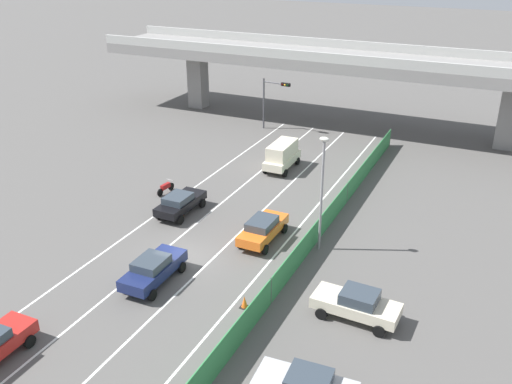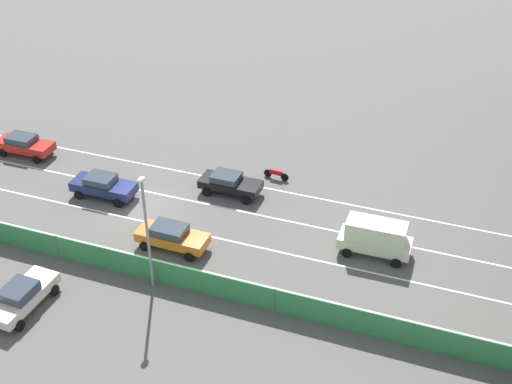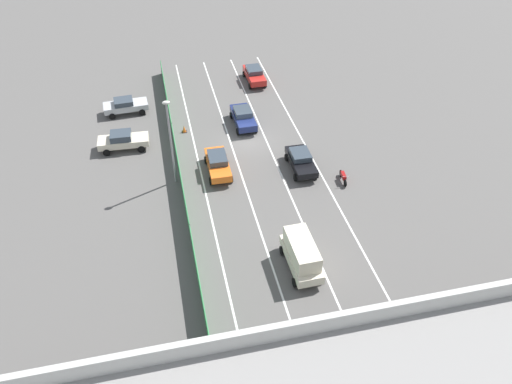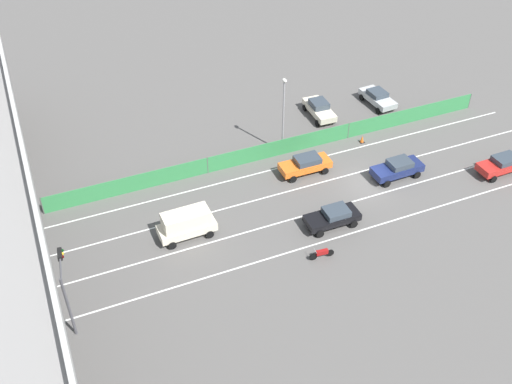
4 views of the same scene
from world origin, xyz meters
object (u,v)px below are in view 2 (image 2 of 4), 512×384
object	(u,v)px
parked_sedan_cream	(22,296)
car_taxi_orange	(172,236)
motorcycle	(276,173)
street_lamp	(146,223)
car_van_cream	(376,237)
car_sedan_black	(230,183)
car_sedan_navy	(103,185)
traffic_cone	(57,239)
car_sedan_red	(24,144)

from	to	relation	value
parked_sedan_cream	car_taxi_orange	bearing A→B (deg)	145.26
motorcycle	street_lamp	distance (m)	14.54
car_van_cream	parked_sedan_cream	world-z (taller)	car_van_cream
car_sedan_black	parked_sedan_cream	distance (m)	16.16
street_lamp	car_sedan_navy	bearing A→B (deg)	-133.82
car_taxi_orange	street_lamp	bearing A→B (deg)	8.28
car_sedan_navy	parked_sedan_cream	size ratio (longest dim) A/B	1.01
car_taxi_orange	traffic_cone	size ratio (longest dim) A/B	6.53
car_sedan_red	car_sedan_black	bearing A→B (deg)	91.05
car_sedan_navy	car_sedan_black	world-z (taller)	car_sedan_navy
motorcycle	car_taxi_orange	bearing A→B (deg)	-19.91
parked_sedan_cream	traffic_cone	distance (m)	5.91
car_sedan_navy	parked_sedan_cream	xyz separation A→B (m)	(11.42, 1.68, -0.00)
motorcycle	street_lamp	size ratio (longest dim) A/B	0.26
car_sedan_navy	parked_sedan_cream	distance (m)	11.55
car_van_cream	car_taxi_orange	size ratio (longest dim) A/B	0.98
car_sedan_navy	traffic_cone	world-z (taller)	car_sedan_navy
car_sedan_navy	motorcycle	xyz separation A→B (m)	(-6.31, 10.68, -0.45)
car_sedan_red	traffic_cone	world-z (taller)	car_sedan_red
parked_sedan_cream	traffic_cone	xyz separation A→B (m)	(-5.65, -1.63, -0.57)
car_sedan_navy	traffic_cone	xyz separation A→B (m)	(5.77, 0.05, -0.58)
traffic_cone	car_sedan_navy	bearing A→B (deg)	-179.50
motorcycle	street_lamp	xyz separation A→B (m)	(13.62, -3.06, 4.07)
motorcycle	street_lamp	bearing A→B (deg)	-12.68
car_sedan_navy	street_lamp	distance (m)	11.17
car_sedan_red	street_lamp	world-z (taller)	street_lamp
car_sedan_red	car_taxi_orange	size ratio (longest dim) A/B	0.99
car_taxi_orange	traffic_cone	xyz separation A→B (m)	(2.14, -7.03, -0.58)
street_lamp	traffic_cone	distance (m)	8.79
car_sedan_red	traffic_cone	bearing A→B (deg)	45.12
car_sedan_black	street_lamp	size ratio (longest dim) A/B	0.58
car_van_cream	car_taxi_orange	world-z (taller)	car_van_cream
car_van_cream	street_lamp	distance (m)	14.09
traffic_cone	motorcycle	bearing A→B (deg)	138.64
car_sedan_navy	car_sedan_black	xyz separation A→B (m)	(-3.37, 8.18, -0.04)
car_sedan_black	car_taxi_orange	world-z (taller)	car_taxi_orange
street_lamp	car_van_cream	bearing A→B (deg)	122.70
car_taxi_orange	motorcycle	size ratio (longest dim) A/B	2.34
car_van_cream	car_taxi_orange	distance (m)	12.65
car_van_cream	car_sedan_navy	xyz separation A→B (m)	(0.10, -19.16, -0.40)
car_sedan_navy	street_lamp	world-z (taller)	street_lamp
car_van_cream	traffic_cone	distance (m)	20.01
car_sedan_red	motorcycle	size ratio (longest dim) A/B	2.33
car_sedan_navy	car_taxi_orange	size ratio (longest dim) A/B	1.00
car_sedan_red	car_sedan_black	xyz separation A→B (m)	(-0.31, 17.00, -0.04)
car_sedan_black	parked_sedan_cream	xyz separation A→B (m)	(14.79, -6.50, 0.04)
car_van_cream	car_sedan_navy	size ratio (longest dim) A/B	0.98
parked_sedan_cream	car_sedan_red	bearing A→B (deg)	-144.06
parked_sedan_cream	traffic_cone	world-z (taller)	parked_sedan_cream
car_sedan_black	car_sedan_red	bearing A→B (deg)	-88.95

